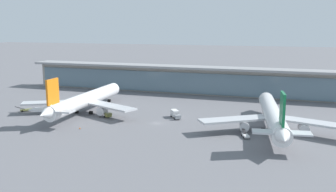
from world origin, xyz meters
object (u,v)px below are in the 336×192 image
service_truck_under_wing_olive (104,112)px  service_truck_on_taxiway_white (245,135)px  airliner_left_stand (85,100)px  service_truck_near_nose_olive (25,110)px  safety_cone_alpha (80,128)px  service_truck_mid_apron_grey (175,114)px  airliner_centre_stand (273,115)px

service_truck_under_wing_olive → service_truck_on_taxiway_white: bearing=-11.2°
airliner_left_stand → service_truck_near_nose_olive: size_ratio=11.27×
airliner_left_stand → safety_cone_alpha: (11.22, -22.82, -5.33)m
service_truck_near_nose_olive → safety_cone_alpha: size_ratio=8.54×
service_truck_under_wing_olive → safety_cone_alpha: (1.23, -20.32, -1.39)m
service_truck_under_wing_olive → service_truck_on_taxiway_white: 60.21m
safety_cone_alpha → service_truck_under_wing_olive: bearing=93.5°
service_truck_mid_apron_grey → safety_cone_alpha: size_ratio=10.44×
service_truck_near_nose_olive → airliner_left_stand: bearing=12.8°
airliner_left_stand → airliner_centre_stand: bearing=-2.6°
service_truck_under_wing_olive → safety_cone_alpha: 20.41m
airliner_left_stand → service_truck_near_nose_olive: bearing=-167.2°
airliner_centre_stand → safety_cone_alpha: airliner_centre_stand is taller
airliner_left_stand → safety_cone_alpha: 25.98m
airliner_centre_stand → airliner_left_stand: bearing=177.4°
service_truck_under_wing_olive → service_truck_on_taxiway_white: size_ratio=1.23×
airliner_left_stand → service_truck_under_wing_olive: airliner_left_stand is taller
service_truck_on_taxiway_white → safety_cone_alpha: service_truck_on_taxiway_white is taller
airliner_centre_stand → service_truck_mid_apron_grey: airliner_centre_stand is taller
service_truck_mid_apron_grey → safety_cone_alpha: bearing=-136.1°
airliner_left_stand → service_truck_under_wing_olive: bearing=-14.1°
service_truck_near_nose_olive → service_truck_on_taxiway_white: size_ratio=0.87×
service_truck_mid_apron_grey → airliner_centre_stand: bearing=-10.8°
airliner_centre_stand → service_truck_mid_apron_grey: bearing=169.2°
airliner_centre_stand → service_truck_under_wing_olive: bearing=179.1°
service_truck_near_nose_olive → service_truck_on_taxiway_white: bearing=-5.0°
airliner_centre_stand → service_truck_on_taxiway_white: 14.27m
service_truck_under_wing_olive → service_truck_on_taxiway_white: (59.05, -11.73, -0.90)m
service_truck_under_wing_olive → service_truck_on_taxiway_white: service_truck_under_wing_olive is taller
airliner_left_stand → airliner_centre_stand: same height
service_truck_near_nose_olive → service_truck_under_wing_olive: bearing=5.5°
service_truck_under_wing_olive → safety_cone_alpha: bearing=-86.5°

